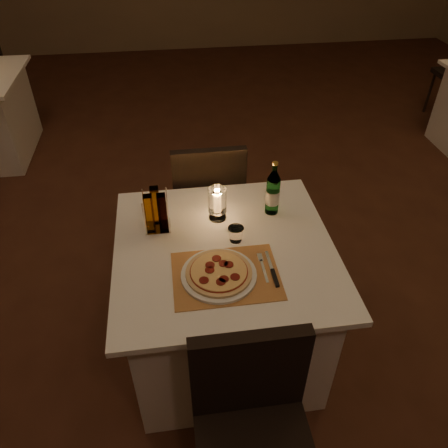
{
  "coord_description": "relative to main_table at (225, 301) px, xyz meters",
  "views": [
    {
      "loc": [
        -0.41,
        -1.8,
        2.07
      ],
      "look_at": [
        -0.2,
        -0.32,
        0.86
      ],
      "focal_mm": 35.0,
      "sensor_mm": 36.0,
      "label": 1
    }
  ],
  "objects": [
    {
      "name": "water_bottle",
      "position": [
        0.27,
        0.23,
        0.48
      ],
      "size": [
        0.07,
        0.07,
        0.29
      ],
      "color": "#5DAC63",
      "rests_on": "main_table"
    },
    {
      "name": "main_table",
      "position": [
        0.0,
        0.0,
        0.0
      ],
      "size": [
        1.0,
        1.0,
        0.74
      ],
      "color": "white",
      "rests_on": "ground"
    },
    {
      "name": "chair_near",
      "position": [
        0.0,
        -0.71,
        0.18
      ],
      "size": [
        0.42,
        0.42,
        0.9
      ],
      "color": "black",
      "rests_on": "ground"
    },
    {
      "name": "cruet_caddy",
      "position": [
        -0.3,
        0.18,
        0.46
      ],
      "size": [
        0.12,
        0.12,
        0.21
      ],
      "color": "white",
      "rests_on": "main_table"
    },
    {
      "name": "placemat",
      "position": [
        -0.02,
        -0.18,
        0.37
      ],
      "size": [
        0.45,
        0.34,
        0.0
      ],
      "primitive_type": "cube",
      "color": "#BB7B40",
      "rests_on": "main_table"
    },
    {
      "name": "chair_far",
      "position": [
        0.0,
        0.71,
        0.18
      ],
      "size": [
        0.42,
        0.42,
        0.9
      ],
      "color": "black",
      "rests_on": "ground"
    },
    {
      "name": "pizza",
      "position": [
        -0.05,
        -0.18,
        0.39
      ],
      "size": [
        0.28,
        0.28,
        0.02
      ],
      "color": "#D8B77F",
      "rests_on": "plate"
    },
    {
      "name": "fork",
      "position": [
        0.15,
        -0.15,
        0.37
      ],
      "size": [
        0.02,
        0.18,
        0.0
      ],
      "color": "silver",
      "rests_on": "placemat"
    },
    {
      "name": "knife",
      "position": [
        0.18,
        -0.21,
        0.37
      ],
      "size": [
        0.02,
        0.22,
        0.01
      ],
      "color": "black",
      "rests_on": "placemat"
    },
    {
      "name": "floor",
      "position": [
        0.2,
        0.34,
        -0.38
      ],
      "size": [
        8.0,
        10.0,
        0.02
      ],
      "primitive_type": "cube",
      "color": "#4C2618",
      "rests_on": "ground"
    },
    {
      "name": "tumbler",
      "position": [
        0.06,
        0.04,
        0.4
      ],
      "size": [
        0.07,
        0.07,
        0.07
      ],
      "primitive_type": null,
      "color": "white",
      "rests_on": "main_table"
    },
    {
      "name": "plate",
      "position": [
        -0.05,
        -0.18,
        0.38
      ],
      "size": [
        0.32,
        0.32,
        0.01
      ],
      "primitive_type": "cylinder",
      "color": "white",
      "rests_on": "placemat"
    },
    {
      "name": "hurricane_candle",
      "position": [
        -0.0,
        0.22,
        0.47
      ],
      "size": [
        0.09,
        0.09,
        0.17
      ],
      "color": "white",
      "rests_on": "main_table"
    }
  ]
}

